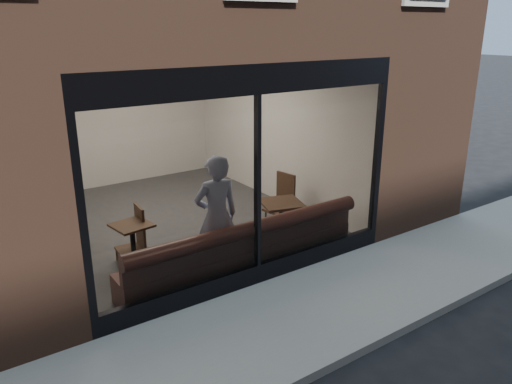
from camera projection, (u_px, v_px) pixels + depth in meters
ground at (357, 352)px, 5.90m from camera, size 120.00×120.00×0.00m
sidewalk_near at (302, 313)px, 6.68m from camera, size 40.00×2.00×0.01m
kerb_near at (360, 349)px, 5.85m from camera, size 40.00×0.10×0.12m
host_building_pier_right at (245, 105)px, 13.65m from camera, size 2.50×12.00×3.20m
host_building_backfill at (74, 103)px, 13.94m from camera, size 5.00×6.00×3.20m
cafe_floor at (171, 221)px, 9.78m from camera, size 6.00×6.00×0.00m
cafe_ceiling at (161, 54)px, 8.78m from camera, size 6.00×6.00×0.00m
cafe_wall_back at (111, 119)px, 11.60m from camera, size 5.00×0.00×5.00m
cafe_wall_left at (23, 162)px, 7.93m from camera, size 0.00×6.00×6.00m
cafe_wall_right at (273, 127)px, 10.63m from camera, size 0.00×6.00×6.00m
storefront_kick at (257, 273)px, 7.45m from camera, size 5.00×0.10×0.30m
storefront_header at (258, 79)px, 6.54m from camera, size 5.00×0.10×0.40m
storefront_mullion at (258, 184)px, 7.00m from camera, size 0.06×0.10×2.50m
storefront_glass at (259, 185)px, 6.98m from camera, size 4.80×0.00×4.80m
banquette at (243, 259)px, 7.74m from camera, size 4.00×0.55×0.45m
person at (217, 217)px, 7.47m from camera, size 0.74×0.54×1.90m
cafe_table_left at (132, 225)px, 7.69m from camera, size 0.62×0.62×0.04m
cafe_table_right at (281, 203)px, 8.64m from camera, size 0.86×0.86×0.04m
cafe_chair_left at (130, 250)px, 8.03m from camera, size 0.44×0.44×0.04m
cafe_chair_right at (279, 210)px, 9.76m from camera, size 0.54×0.54×0.04m
wall_poster at (25, 163)px, 8.01m from camera, size 0.02×0.66×0.88m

